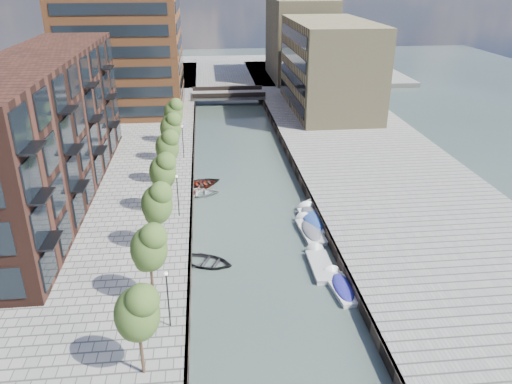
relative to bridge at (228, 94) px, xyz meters
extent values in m
plane|color=#38473F|center=(0.00, -32.00, -1.39)|extent=(300.00, 300.00, 0.00)
cube|color=gray|center=(16.00, -32.00, -0.89)|extent=(20.00, 140.00, 1.00)
cube|color=#332823|center=(-6.10, -32.00, -0.89)|extent=(0.25, 140.00, 1.00)
cube|color=#332823|center=(6.10, -32.00, -0.89)|extent=(0.25, 140.00, 1.00)
cube|color=gray|center=(0.00, 28.00, -0.89)|extent=(80.00, 40.00, 1.00)
cube|color=#311913|center=(-20.00, -42.00, 6.61)|extent=(8.00, 38.00, 14.00)
cube|color=brown|center=(-17.00, -7.00, 14.61)|extent=(18.00, 18.00, 30.00)
cube|color=#8D7D56|center=(16.00, -10.00, 6.61)|extent=(12.00, 25.00, 14.00)
cube|color=#8D7D56|center=(16.00, 16.00, 7.61)|extent=(12.00, 20.00, 16.00)
cube|color=gray|center=(0.00, 0.00, -0.09)|extent=(13.00, 6.00, 0.60)
cube|color=#332823|center=(0.00, -2.80, 0.51)|extent=(13.00, 0.40, 0.80)
cube|color=#332823|center=(0.00, 2.80, 0.51)|extent=(13.00, 0.40, 0.80)
cylinder|color=#382619|center=(-8.50, -68.00, 1.21)|extent=(0.20, 0.20, 3.20)
ellipsoid|color=#304D1C|center=(-8.50, -68.00, 3.93)|extent=(2.50, 2.50, 3.25)
cylinder|color=#382619|center=(-8.50, -61.00, 1.21)|extent=(0.20, 0.20, 3.20)
ellipsoid|color=#304D1C|center=(-8.50, -61.00, 3.93)|extent=(2.50, 2.50, 3.25)
cylinder|color=#382619|center=(-8.50, -54.00, 1.21)|extent=(0.20, 0.20, 3.20)
ellipsoid|color=#304D1C|center=(-8.50, -54.00, 3.93)|extent=(2.50, 2.50, 3.25)
cylinder|color=#382619|center=(-8.50, -47.00, 1.21)|extent=(0.20, 0.20, 3.20)
ellipsoid|color=#304D1C|center=(-8.50, -47.00, 3.93)|extent=(2.50, 2.50, 3.25)
cylinder|color=#382619|center=(-8.50, -40.00, 1.21)|extent=(0.20, 0.20, 3.20)
ellipsoid|color=#304D1C|center=(-8.50, -40.00, 3.93)|extent=(2.50, 2.50, 3.25)
cylinder|color=#382619|center=(-8.50, -33.00, 1.21)|extent=(0.20, 0.20, 3.20)
ellipsoid|color=#304D1C|center=(-8.50, -33.00, 3.93)|extent=(2.50, 2.50, 3.25)
cylinder|color=#382619|center=(-8.50, -26.00, 1.21)|extent=(0.20, 0.20, 3.20)
ellipsoid|color=#304D1C|center=(-8.50, -26.00, 3.93)|extent=(2.50, 2.50, 3.25)
cylinder|color=black|center=(-7.20, -64.00, 1.61)|extent=(0.10, 0.10, 4.00)
sphere|color=#FFF2CC|center=(-7.20, -64.00, 3.61)|extent=(0.24, 0.24, 0.24)
cylinder|color=black|center=(-7.20, -48.00, 1.61)|extent=(0.10, 0.10, 4.00)
sphere|color=#FFF2CC|center=(-7.20, -48.00, 3.61)|extent=(0.24, 0.24, 0.24)
cylinder|color=black|center=(-7.20, -32.00, 1.61)|extent=(0.10, 0.10, 4.00)
sphere|color=#FFF2CC|center=(-7.20, -32.00, 3.61)|extent=(0.24, 0.24, 0.24)
imported|color=#242326|center=(-4.66, -55.22, -1.39)|extent=(5.22, 4.61, 0.90)
imported|color=maroon|center=(-5.34, -39.02, -1.39)|extent=(4.96, 4.30, 0.86)
imported|color=silver|center=(-5.40, -41.21, -1.39)|extent=(4.50, 3.27, 0.92)
imported|color=black|center=(-4.98, -38.39, -1.39)|extent=(5.05, 4.34, 0.88)
cube|color=white|center=(5.40, -60.13, -1.35)|extent=(2.00, 4.21, 0.57)
cube|color=white|center=(5.40, -60.13, -1.04)|extent=(2.08, 4.31, 0.09)
cone|color=white|center=(5.14, -58.12, -1.30)|extent=(1.59, 0.98, 1.50)
ellipsoid|color=navy|center=(5.40, -60.13, -0.99)|extent=(1.87, 3.85, 0.49)
cube|color=silver|center=(4.83, -51.10, -1.34)|extent=(2.05, 4.73, 0.65)
cube|color=silver|center=(4.83, -51.10, -0.99)|extent=(2.13, 4.83, 0.10)
cone|color=silver|center=(4.66, -48.80, -1.29)|extent=(1.77, 1.03, 1.70)
ellipsoid|color=#56575D|center=(4.83, -51.10, -0.94)|extent=(1.92, 4.32, 0.56)
cube|color=beige|center=(4.49, -56.93, -1.34)|extent=(1.66, 4.49, 0.63)
cube|color=beige|center=(4.49, -56.93, -1.00)|extent=(1.74, 4.59, 0.10)
cone|color=beige|center=(4.49, -54.68, -1.29)|extent=(1.66, 0.88, 1.66)
cube|color=white|center=(5.40, -49.19, -1.33)|extent=(1.92, 5.16, 0.73)
cube|color=white|center=(5.40, -49.19, -0.94)|extent=(2.01, 5.28, 0.11)
cone|color=white|center=(5.41, -46.61, -1.28)|extent=(1.91, 1.01, 1.91)
ellipsoid|color=navy|center=(5.40, -49.19, -0.89)|extent=(1.80, 4.72, 0.63)
cube|color=white|center=(5.38, -48.26, -1.34)|extent=(3.02, 5.13, 0.68)
cube|color=white|center=(5.38, -48.26, -0.97)|extent=(3.13, 5.26, 0.11)
cone|color=white|center=(6.03, -45.94, -1.29)|extent=(1.97, 1.39, 1.79)
ellipsoid|color=#575B5E|center=(5.38, -48.26, -0.92)|extent=(2.81, 4.70, 0.59)
imported|color=#A3A7A8|center=(10.87, -9.96, 0.29)|extent=(2.38, 4.21, 1.35)
camera|label=1|loc=(-4.35, -90.59, 20.81)|focal=35.00mm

